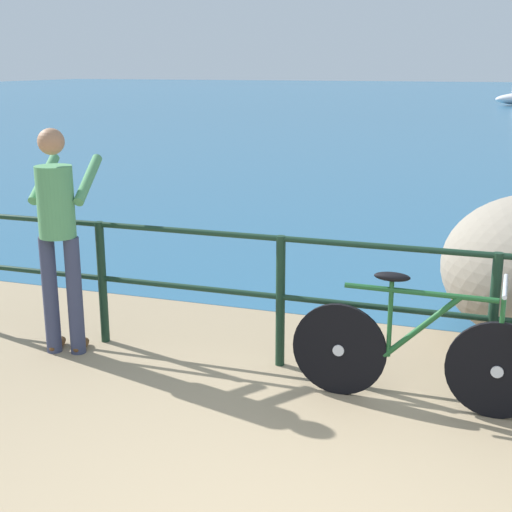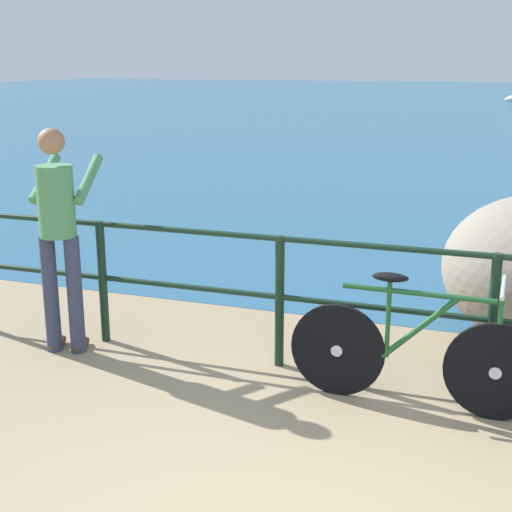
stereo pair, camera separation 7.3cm
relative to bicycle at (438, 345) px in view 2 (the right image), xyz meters
The scene contains 5 objects.
ground_plane 18.22m from the bicycle, 91.37° to the left, with size 120.00×120.00×0.10m, color #937F60.
sea_surface 46.50m from the bicycle, 90.54° to the left, with size 120.00×90.00×0.01m, color #285B7F.
promenade_railing 0.59m from the bicycle, 141.03° to the left, with size 7.65×0.07×1.02m.
bicycle is the anchor object (origin of this frame).
person_at_railing 2.95m from the bicycle, behind, with size 0.53×0.67×1.78m.
Camera 2 is at (0.74, -2.69, 2.24)m, focal length 49.87 mm.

